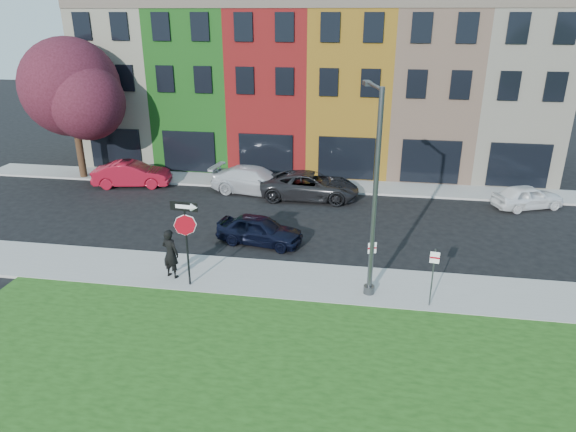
% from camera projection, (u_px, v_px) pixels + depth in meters
% --- Properties ---
extents(ground, '(120.00, 120.00, 0.00)m').
position_uv_depth(ground, '(317.00, 328.00, 17.04)').
color(ground, black).
rests_on(ground, ground).
extents(sidewalk_near, '(40.00, 3.00, 0.12)m').
position_uv_depth(sidewalk_near, '(378.00, 287.00, 19.47)').
color(sidewalk_near, gray).
rests_on(sidewalk_near, ground).
extents(sidewalk_far, '(40.00, 2.40, 0.12)m').
position_uv_depth(sidewalk_far, '(295.00, 184.00, 31.22)').
color(sidewalk_far, gray).
rests_on(sidewalk_far, ground).
extents(rowhouse_block, '(30.00, 10.12, 10.00)m').
position_uv_depth(rowhouse_block, '(316.00, 88.00, 35.00)').
color(rowhouse_block, beige).
rests_on(rowhouse_block, ground).
extents(stop_sign, '(1.05, 0.12, 3.35)m').
position_uv_depth(stop_sign, '(185.00, 227.00, 18.68)').
color(stop_sign, black).
rests_on(stop_sign, sidewalk_near).
extents(man, '(1.02, 0.93, 1.99)m').
position_uv_depth(man, '(170.00, 253.00, 19.78)').
color(man, black).
rests_on(man, sidewalk_near).
extents(sedan_near, '(2.93, 4.44, 1.32)m').
position_uv_depth(sedan_near, '(260.00, 230.00, 23.09)').
color(sedan_near, black).
rests_on(sedan_near, ground).
extents(parked_car_red, '(3.21, 5.09, 1.49)m').
position_uv_depth(parked_car_red, '(132.00, 174.00, 30.76)').
color(parked_car_red, maroon).
rests_on(parked_car_red, ground).
extents(parked_car_silver, '(3.57, 5.78, 1.51)m').
position_uv_depth(parked_car_silver, '(255.00, 180.00, 29.60)').
color(parked_car_silver, silver).
rests_on(parked_car_silver, ground).
extents(parked_car_dark, '(2.68, 5.53, 1.52)m').
position_uv_depth(parked_car_dark, '(310.00, 186.00, 28.68)').
color(parked_car_dark, black).
rests_on(parked_car_dark, ground).
extents(parked_car_white, '(4.13, 4.80, 1.28)m').
position_uv_depth(parked_car_white, '(528.00, 197.00, 27.30)').
color(parked_car_white, white).
rests_on(parked_car_white, ground).
extents(street_lamp, '(0.89, 2.54, 7.47)m').
position_uv_depth(street_lamp, '(374.00, 195.00, 17.77)').
color(street_lamp, '#484A4D').
rests_on(street_lamp, sidewalk_near).
extents(parking_sign_a, '(0.30, 0.15, 2.14)m').
position_uv_depth(parking_sign_a, '(371.00, 260.00, 18.47)').
color(parking_sign_a, '#484A4D').
rests_on(parking_sign_a, sidewalk_near).
extents(parking_sign_b, '(0.32, 0.10, 2.19)m').
position_uv_depth(parking_sign_b, '(433.00, 271.00, 17.66)').
color(parking_sign_b, '#484A4D').
rests_on(parking_sign_b, sidewalk_near).
extents(tree_purple, '(6.94, 6.07, 8.42)m').
position_uv_depth(tree_purple, '(73.00, 90.00, 30.49)').
color(tree_purple, black).
rests_on(tree_purple, sidewalk_far).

